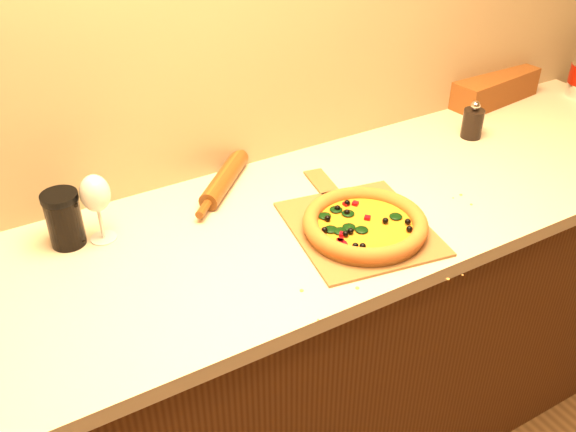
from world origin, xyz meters
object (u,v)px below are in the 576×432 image
object	(u,v)px
pizza	(365,224)
dark_jar	(64,219)
pizza_peel	(357,225)
pepper_grinder	(473,122)
wine_glass	(95,195)
rolling_pin	(225,179)

from	to	relation	value
pizza	dark_jar	bearing A→B (deg)	153.04
pizza_peel	pepper_grinder	bearing A→B (deg)	30.32
pizza	wine_glass	world-z (taller)	wine_glass
dark_jar	wine_glass	bearing A→B (deg)	-17.31
dark_jar	pizza_peel	bearing A→B (deg)	-24.37
pepper_grinder	dark_jar	world-z (taller)	dark_jar
pizza_peel	dark_jar	distance (m)	0.71
pizza	pepper_grinder	world-z (taller)	pepper_grinder
pizza_peel	rolling_pin	distance (m)	0.40
pizza_peel	rolling_pin	xyz separation A→B (m)	(-0.20, 0.34, 0.02)
pizza	rolling_pin	world-z (taller)	same
rolling_pin	wine_glass	xyz separation A→B (m)	(-0.36, -0.07, 0.10)
pizza	dark_jar	distance (m)	0.72
pizza	pepper_grinder	distance (m)	0.66
pizza	dark_jar	size ratio (longest dim) A/B	2.21
pizza	pepper_grinder	size ratio (longest dim) A/B	2.53
pepper_grinder	rolling_pin	size ratio (longest dim) A/B	0.43
pizza_peel	pepper_grinder	distance (m)	0.64
pizza	wine_glass	distance (m)	0.65
pepper_grinder	dark_jar	distance (m)	1.24
pizza	rolling_pin	xyz separation A→B (m)	(-0.20, 0.37, -0.00)
pizza_peel	pizza	size ratio (longest dim) A/B	1.68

